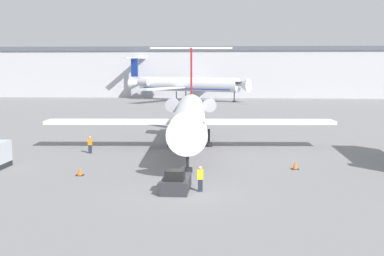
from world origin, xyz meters
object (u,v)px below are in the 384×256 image
(pushback_tug, at_px, (176,182))
(traffic_cone_left, at_px, (80,171))
(worker_by_wing, at_px, (90,144))
(airplane_parked_far_left, at_px, (185,84))
(airplane_main, at_px, (190,115))
(traffic_cone_right, at_px, (295,165))
(worker_near_tug, at_px, (200,178))

(pushback_tug, height_order, traffic_cone_left, pushback_tug)
(pushback_tug, distance_m, worker_by_wing, 18.57)
(worker_by_wing, distance_m, airplane_parked_far_left, 84.88)
(airplane_main, relative_size, traffic_cone_left, 48.08)
(pushback_tug, xyz_separation_m, worker_by_wing, (-10.31, 15.45, 0.32))
(worker_by_wing, xyz_separation_m, traffic_cone_left, (2.09, -10.83, -0.59))
(traffic_cone_right, xyz_separation_m, airplane_parked_far_left, (-17.68, 91.69, 3.79))
(traffic_cone_left, bearing_deg, pushback_tug, -29.33)
(traffic_cone_left, bearing_deg, worker_near_tug, -25.67)
(pushback_tug, bearing_deg, worker_near_tug, -5.02)
(pushback_tug, height_order, worker_near_tug, worker_near_tug)
(traffic_cone_right, bearing_deg, worker_near_tug, -130.76)
(airplane_main, bearing_deg, airplane_parked_far_left, 95.57)
(worker_near_tug, bearing_deg, pushback_tug, 174.98)
(worker_by_wing, height_order, traffic_cone_right, worker_by_wing)
(airplane_main, xyz_separation_m, worker_near_tug, (2.34, -19.91, -2.58))
(worker_near_tug, bearing_deg, traffic_cone_right, 49.24)
(worker_by_wing, relative_size, traffic_cone_left, 2.54)
(traffic_cone_left, bearing_deg, airplane_main, 63.41)
(airplane_main, height_order, airplane_parked_far_left, airplane_main)
(airplane_main, distance_m, pushback_tug, 19.99)
(traffic_cone_left, bearing_deg, worker_by_wing, 100.90)
(worker_near_tug, distance_m, worker_by_wing, 19.68)
(worker_by_wing, bearing_deg, airplane_main, 24.07)
(worker_by_wing, relative_size, traffic_cone_right, 2.36)
(pushback_tug, relative_size, worker_near_tug, 2.26)
(worker_near_tug, bearing_deg, airplane_main, 96.70)
(worker_near_tug, xyz_separation_m, traffic_cone_right, (7.50, 8.70, -0.59))
(airplane_main, relative_size, traffic_cone_right, 44.68)
(pushback_tug, xyz_separation_m, traffic_cone_left, (-8.22, 4.62, -0.27))
(pushback_tug, xyz_separation_m, traffic_cone_right, (9.20, 8.55, -0.24))
(traffic_cone_right, bearing_deg, worker_by_wing, 160.54)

